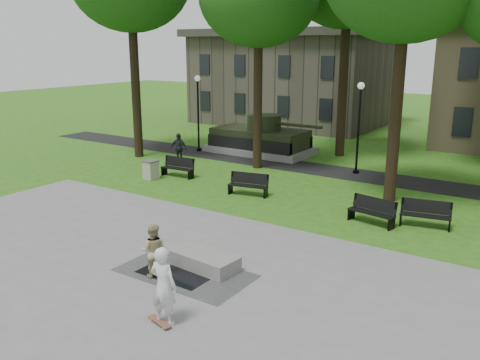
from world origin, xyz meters
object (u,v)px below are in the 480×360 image
at_px(park_bench_0, 178,167).
at_px(trash_bin, 151,170).
at_px(friend_watching, 153,250).
at_px(concrete_block, 203,260).
at_px(skateboarder, 163,286).

distance_m(park_bench_0, trash_bin, 1.42).
distance_m(friend_watching, trash_bin, 11.35).
distance_m(concrete_block, trash_bin, 11.08).
relative_size(concrete_block, friend_watching, 1.37).
bearing_deg(park_bench_0, trash_bin, -129.46).
relative_size(concrete_block, trash_bin, 2.29).
xyz_separation_m(concrete_block, skateboarder, (1.20, -3.06, 0.76)).
bearing_deg(concrete_block, skateboarder, -68.62).
bearing_deg(trash_bin, park_bench_0, 54.20).
height_order(skateboarder, friend_watching, skateboarder).
relative_size(park_bench_0, trash_bin, 1.90).
bearing_deg(skateboarder, friend_watching, -45.74).
distance_m(concrete_block, friend_watching, 1.63).
xyz_separation_m(skateboarder, park_bench_0, (-9.04, 11.10, -0.49)).
distance_m(friend_watching, park_bench_0, 11.69).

